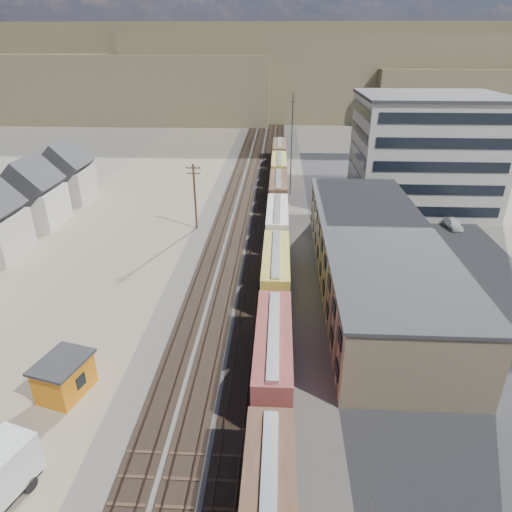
{
  "coord_description": "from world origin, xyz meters",
  "views": [
    {
      "loc": [
        4.0,
        -22.38,
        26.03
      ],
      "look_at": [
        1.42,
        26.25,
        3.0
      ],
      "focal_mm": 32.0,
      "sensor_mm": 36.0,
      "label": 1
    }
  ],
  "objects_px": {
    "parked_car_blue": "(420,237)",
    "parked_car_silver": "(512,339)",
    "utility_pole_north": "(195,195)",
    "freight_train": "(277,241)",
    "maintenance_shed": "(65,377)"
  },
  "relations": [
    {
      "from": "utility_pole_north",
      "to": "freight_train",
      "type": "bearing_deg",
      "value": -40.74
    },
    {
      "from": "utility_pole_north",
      "to": "maintenance_shed",
      "type": "distance_m",
      "value": 36.8
    },
    {
      "from": "maintenance_shed",
      "to": "parked_car_blue",
      "type": "xyz_separation_m",
      "value": [
        36.97,
        32.85,
        -0.85
      ]
    },
    {
      "from": "utility_pole_north",
      "to": "maintenance_shed",
      "type": "height_order",
      "value": "utility_pole_north"
    },
    {
      "from": "parked_car_silver",
      "to": "parked_car_blue",
      "type": "xyz_separation_m",
      "value": [
        -1.94,
        24.55,
        -0.05
      ]
    },
    {
      "from": "utility_pole_north",
      "to": "parked_car_silver",
      "type": "relative_size",
      "value": 1.69
    },
    {
      "from": "freight_train",
      "to": "utility_pole_north",
      "type": "bearing_deg",
      "value": 139.26
    },
    {
      "from": "freight_train",
      "to": "maintenance_shed",
      "type": "bearing_deg",
      "value": -122.92
    },
    {
      "from": "maintenance_shed",
      "to": "parked_car_silver",
      "type": "distance_m",
      "value": 39.8
    },
    {
      "from": "maintenance_shed",
      "to": "freight_train",
      "type": "bearing_deg",
      "value": 57.08
    },
    {
      "from": "parked_car_blue",
      "to": "parked_car_silver",
      "type": "bearing_deg",
      "value": -135.9
    },
    {
      "from": "freight_train",
      "to": "utility_pole_north",
      "type": "height_order",
      "value": "utility_pole_north"
    },
    {
      "from": "freight_train",
      "to": "parked_car_blue",
      "type": "height_order",
      "value": "freight_train"
    },
    {
      "from": "parked_car_silver",
      "to": "parked_car_blue",
      "type": "height_order",
      "value": "parked_car_silver"
    },
    {
      "from": "maintenance_shed",
      "to": "parked_car_silver",
      "type": "xyz_separation_m",
      "value": [
        38.92,
        8.3,
        -0.8
      ]
    }
  ]
}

